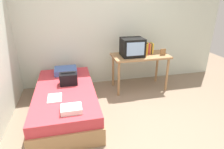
% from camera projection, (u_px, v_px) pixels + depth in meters
% --- Properties ---
extents(ground_plane, '(8.00, 8.00, 0.00)m').
position_uv_depth(ground_plane, '(141.00, 134.00, 2.80)').
color(ground_plane, '#84705B').
extents(wall_back, '(5.20, 0.10, 2.60)m').
position_uv_depth(wall_back, '(110.00, 25.00, 4.10)').
color(wall_back, silver).
rests_on(wall_back, ground).
extents(bed, '(1.00, 2.00, 0.43)m').
position_uv_depth(bed, '(66.00, 100.00, 3.29)').
color(bed, '#9E754C').
rests_on(bed, ground).
extents(desk, '(1.16, 0.60, 0.75)m').
position_uv_depth(desk, '(140.00, 59.00, 3.97)').
color(desk, '#9E754C').
rests_on(desk, ground).
extents(tv, '(0.44, 0.39, 0.36)m').
position_uv_depth(tv, '(132.00, 47.00, 3.80)').
color(tv, black).
rests_on(tv, desk).
extents(water_bottle, '(0.06, 0.06, 0.24)m').
position_uv_depth(water_bottle, '(146.00, 50.00, 3.81)').
color(water_bottle, orange).
rests_on(water_bottle, desk).
extents(book_row, '(0.14, 0.15, 0.24)m').
position_uv_depth(book_row, '(149.00, 48.00, 3.99)').
color(book_row, gold).
rests_on(book_row, desk).
extents(picture_frame, '(0.11, 0.02, 0.13)m').
position_uv_depth(picture_frame, '(163.00, 52.00, 3.89)').
color(picture_frame, olive).
rests_on(picture_frame, desk).
extents(pillow, '(0.43, 0.36, 0.11)m').
position_uv_depth(pillow, '(66.00, 71.00, 3.82)').
color(pillow, '#4766AD').
rests_on(pillow, bed).
extents(handbag, '(0.30, 0.20, 0.23)m').
position_uv_depth(handbag, '(69.00, 79.00, 3.33)').
color(handbag, black).
rests_on(handbag, bed).
extents(magazine, '(0.21, 0.29, 0.01)m').
position_uv_depth(magazine, '(55.00, 98.00, 2.91)').
color(magazine, white).
rests_on(magazine, bed).
extents(remote_dark, '(0.04, 0.16, 0.02)m').
position_uv_depth(remote_dark, '(78.00, 105.00, 2.71)').
color(remote_dark, black).
rests_on(remote_dark, bed).
extents(folded_towel, '(0.28, 0.22, 0.07)m').
position_uv_depth(folded_towel, '(71.00, 109.00, 2.56)').
color(folded_towel, white).
rests_on(folded_towel, bed).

